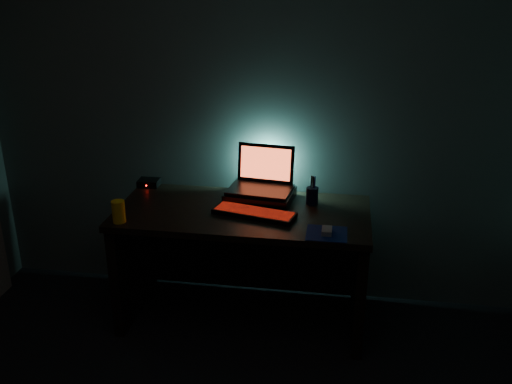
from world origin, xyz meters
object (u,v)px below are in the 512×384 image
Objects in this scene: router at (149,183)px; mouse at (327,231)px; juice_glass at (119,212)px; laptop at (262,179)px; keyboard at (254,213)px; pen_cup at (312,196)px.

mouse is at bearing -26.11° from router.
laptop is at bearing 33.70° from juice_glass.
keyboard is at bearing -84.03° from laptop.
laptop reaches higher than keyboard.
router is (-1.08, 0.14, -0.03)m from pen_cup.
laptop is 0.90m from juice_glass.
keyboard is 0.46m from mouse.
keyboard is at bearing 15.79° from juice_glass.
mouse is 0.66× the size of router.
keyboard is 3.95× the size of juice_glass.
juice_glass reaches higher than keyboard.
laptop reaches higher than mouse.
pen_cup is 1.15m from juice_glass.
pen_cup reaches higher than mouse.
keyboard is at bearing 156.95° from mouse.
mouse reaches higher than keyboard.
keyboard is 0.39m from pen_cup.
pen_cup is at bearing 48.60° from keyboard.
laptop reaches higher than pen_cup.
pen_cup reaches higher than keyboard.
juice_glass reaches higher than pen_cup.
laptop is 0.81× the size of keyboard.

